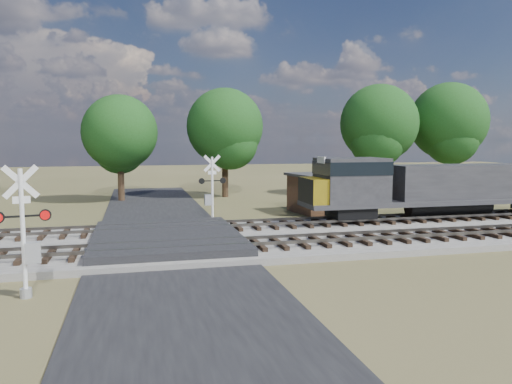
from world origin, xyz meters
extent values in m
plane|color=#454525|center=(0.00, 0.00, 0.00)|extent=(160.00, 160.00, 0.00)
cube|color=gray|center=(10.00, 0.50, 0.15)|extent=(140.00, 10.00, 0.30)
cube|color=black|center=(0.00, 0.00, 0.04)|extent=(7.00, 60.00, 0.08)
cube|color=#262628|center=(0.00, 0.50, 0.32)|extent=(7.00, 9.00, 0.62)
cube|color=black|center=(2.00, -2.00, 0.39)|extent=(44.00, 2.60, 0.18)
cube|color=#57524A|center=(10.00, -2.72, 0.55)|extent=(140.00, 0.08, 0.15)
cube|color=#57524A|center=(10.00, -1.28, 0.55)|extent=(140.00, 0.08, 0.15)
cube|color=black|center=(2.00, 3.00, 0.39)|extent=(44.00, 2.60, 0.18)
cube|color=#57524A|center=(10.00, 2.28, 0.55)|extent=(140.00, 0.08, 0.15)
cube|color=#57524A|center=(10.00, 3.72, 0.55)|extent=(140.00, 0.08, 0.15)
cylinder|color=silver|center=(-5.03, -6.61, 2.13)|extent=(0.15, 0.15, 4.25)
cylinder|color=#999B9E|center=(-5.03, -6.61, 0.16)|extent=(0.38, 0.38, 0.32)
cube|color=silver|center=(-5.03, -6.61, 3.83)|extent=(1.10, 0.23, 1.11)
cube|color=silver|center=(-5.03, -6.61, 3.83)|extent=(1.10, 0.23, 1.11)
cube|color=silver|center=(-5.03, -6.61, 3.24)|extent=(0.53, 0.12, 0.23)
cube|color=black|center=(-5.03, -6.61, 2.71)|extent=(1.69, 0.34, 0.06)
cylinder|color=red|center=(-4.35, -6.50, 2.71)|extent=(0.39, 0.17, 0.38)
cube|color=#999B9E|center=(-4.77, -6.57, 1.49)|extent=(0.52, 0.39, 0.69)
cylinder|color=silver|center=(3.27, 6.86, 2.06)|extent=(0.14, 0.14, 4.13)
cylinder|color=#999B9E|center=(3.27, 6.86, 0.15)|extent=(0.37, 0.37, 0.31)
cube|color=silver|center=(3.27, 6.86, 3.71)|extent=(1.08, 0.09, 1.08)
cube|color=silver|center=(3.27, 6.86, 3.71)|extent=(1.08, 0.09, 1.08)
cube|color=silver|center=(3.27, 6.86, 3.15)|extent=(0.52, 0.05, 0.23)
cube|color=black|center=(3.27, 6.86, 2.63)|extent=(1.65, 0.13, 0.06)
cylinder|color=red|center=(3.94, 6.89, 2.63)|extent=(0.38, 0.12, 0.37)
cylinder|color=red|center=(2.60, 6.83, 2.63)|extent=(0.38, 0.12, 0.37)
cube|color=#999B9E|center=(3.01, 6.85, 1.44)|extent=(0.48, 0.33, 0.67)
cube|color=#47291E|center=(11.54, 9.37, 1.30)|extent=(4.23, 4.23, 2.61)
cube|color=#303033|center=(11.54, 9.37, 2.70)|extent=(4.65, 4.65, 0.19)
cylinder|color=black|center=(-2.53, 19.56, 2.24)|extent=(0.56, 0.56, 4.47)
sphere|color=#173B12|center=(-2.53, 19.56, 5.81)|extent=(6.26, 6.26, 6.26)
cylinder|color=black|center=(6.60, 20.68, 2.46)|extent=(0.56, 0.56, 4.91)
sphere|color=#173B12|center=(6.60, 20.68, 6.39)|extent=(6.88, 6.88, 6.88)
cylinder|color=black|center=(20.88, 18.87, 2.59)|extent=(0.56, 0.56, 5.17)
sphere|color=#173B12|center=(20.88, 18.87, 6.72)|extent=(7.24, 7.24, 7.24)
cylinder|color=black|center=(28.84, 19.71, 2.70)|extent=(0.56, 0.56, 5.40)
sphere|color=#173B12|center=(28.84, 19.71, 7.03)|extent=(7.57, 7.57, 7.57)
camera|label=1|loc=(-1.50, -23.90, 5.16)|focal=35.00mm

